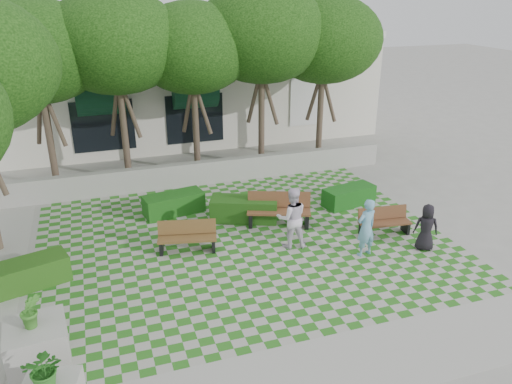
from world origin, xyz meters
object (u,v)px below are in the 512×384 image
object	(u,v)px
hedge_midright	(244,209)
hedge_west	(27,274)
planter_back	(38,347)
bench_mid	(279,210)
person_blue	(366,228)
person_white	(292,218)
bench_east	(384,222)
hedge_midleft	(174,204)
bench_west	(187,237)
person_dark	(426,227)
hedge_east	(349,196)

from	to	relation	value
hedge_midright	hedge_west	size ratio (longest dim) A/B	1.08
hedge_midright	planter_back	world-z (taller)	planter_back
bench_mid	person_blue	xyz separation A→B (m)	(1.62, -2.62, 0.35)
person_blue	person_white	size ratio (longest dim) A/B	0.93
bench_east	hedge_midright	world-z (taller)	bench_east
bench_east	hedge_midleft	xyz separation A→B (m)	(-5.91, 3.59, -0.06)
bench_east	hedge_west	distance (m)	10.26
bench_west	person_blue	xyz separation A→B (m)	(4.75, -1.88, 0.44)
hedge_midleft	person_dark	size ratio (longest dim) A/B	1.42
bench_mid	person_dark	bearing A→B (deg)	-18.79
hedge_midright	hedge_west	xyz separation A→B (m)	(-6.44, -1.99, -0.03)
bench_mid	hedge_midleft	size ratio (longest dim) A/B	1.06
hedge_west	planter_back	distance (m)	3.51
hedge_midright	hedge_west	world-z (taller)	hedge_midright
hedge_midleft	person_dark	xyz separation A→B (m)	(6.51, -4.84, 0.35)
hedge_west	bench_west	bearing A→B (deg)	7.39
hedge_midleft	person_white	bearing A→B (deg)	-49.92
hedge_east	person_white	size ratio (longest dim) A/B	1.01
bench_mid	person_white	distance (m)	1.54
bench_west	planter_back	size ratio (longest dim) A/B	0.95
planter_back	person_dark	distance (m)	10.50
bench_west	hedge_midright	distance (m)	2.61
bench_east	hedge_east	xyz separation A→B (m)	(0.06, 2.35, -0.08)
bench_west	person_dark	xyz separation A→B (m)	(6.58, -2.15, 0.28)
bench_west	planter_back	xyz separation A→B (m)	(-3.75, -4.02, 0.20)
hedge_east	person_dark	world-z (taller)	person_dark
planter_back	person_blue	size ratio (longest dim) A/B	1.08
hedge_midleft	hedge_west	xyz separation A→B (m)	(-4.34, -3.24, 0.00)
hedge_west	person_dark	xyz separation A→B (m)	(10.84, -1.59, 0.35)
planter_back	bench_mid	bearing A→B (deg)	34.66
planter_back	bench_east	bearing A→B (deg)	17.73
person_white	hedge_midleft	bearing A→B (deg)	-40.34
bench_mid	hedge_west	distance (m)	7.50
hedge_midleft	person_white	xyz separation A→B (m)	(2.88, -3.42, 0.58)
bench_east	hedge_east	size ratio (longest dim) A/B	0.88
planter_back	person_dark	xyz separation A→B (m)	(10.33, 1.87, 0.08)
hedge_west	person_dark	world-z (taller)	person_dark
hedge_west	hedge_midleft	bearing A→B (deg)	36.78
hedge_midleft	planter_back	size ratio (longest dim) A/B	1.07
bench_east	bench_mid	distance (m)	3.30
bench_east	person_dark	xyz separation A→B (m)	(0.59, -1.24, 0.30)
planter_back	hedge_east	bearing A→B (deg)	29.15
bench_west	hedge_midright	size ratio (longest dim) A/B	0.81
person_blue	person_dark	world-z (taller)	person_blue
hedge_midright	hedge_east	bearing A→B (deg)	0.07
bench_mid	hedge_west	size ratio (longest dim) A/B	1.05
hedge_east	person_dark	xyz separation A→B (m)	(0.53, -3.59, 0.38)
hedge_midleft	person_blue	size ratio (longest dim) A/B	1.16
planter_back	person_blue	world-z (taller)	planter_back
planter_back	person_white	bearing A→B (deg)	26.12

